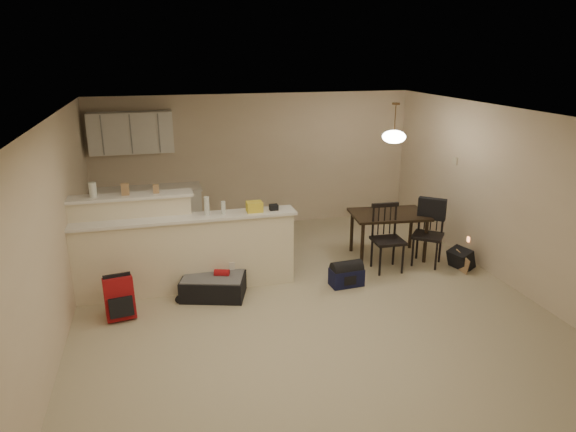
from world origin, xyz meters
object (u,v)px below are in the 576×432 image
object	(u,v)px
pendant_lamp	(394,136)
red_backpack	(119,298)
suitcase	(213,287)
dining_chair_near	(388,239)
dining_table	(389,219)
black_daypack	(461,259)
dining_chair_far	(428,234)
navy_duffel	(346,277)

from	to	relation	value
pendant_lamp	red_backpack	xyz separation A→B (m)	(-4.14, -1.02, -1.72)
red_backpack	suitcase	bearing A→B (deg)	4.36
dining_chair_near	suitcase	xyz separation A→B (m)	(-2.69, -0.22, -0.37)
dining_table	pendant_lamp	xyz separation A→B (m)	(0.00, 0.00, 1.33)
dining_chair_near	suitcase	world-z (taller)	dining_chair_near
red_backpack	black_daypack	size ratio (longest dim) A/B	1.57
dining_table	dining_chair_far	size ratio (longest dim) A/B	1.25
dining_table	navy_duffel	distance (m)	1.44
dining_table	dining_chair_near	xyz separation A→B (m)	(-0.24, -0.50, -0.14)
pendant_lamp	black_daypack	bearing A→B (deg)	-38.28
red_backpack	navy_duffel	distance (m)	3.12
dining_chair_far	navy_duffel	distance (m)	1.60
suitcase	red_backpack	xyz separation A→B (m)	(-1.21, -0.29, 0.12)
dining_chair_far	black_daypack	xyz separation A→B (m)	(0.45, -0.27, -0.36)
dining_table	dining_chair_far	bearing A→B (deg)	-37.65
dining_chair_near	navy_duffel	xyz separation A→B (m)	(-0.79, -0.35, -0.39)
dining_table	navy_duffel	size ratio (longest dim) A/B	2.72
dining_table	red_backpack	distance (m)	4.28
dining_table	pendant_lamp	distance (m)	1.33
dining_table	red_backpack	size ratio (longest dim) A/B	2.38
dining_chair_near	black_daypack	bearing A→B (deg)	-8.59
pendant_lamp	suitcase	distance (m)	3.54
pendant_lamp	red_backpack	bearing A→B (deg)	-166.23
dining_chair_far	black_daypack	size ratio (longest dim) A/B	2.99
pendant_lamp	black_daypack	xyz separation A→B (m)	(0.92, -0.72, -1.84)
dining_chair_near	dining_chair_far	size ratio (longest dim) A/B	1.01
red_backpack	navy_duffel	bearing A→B (deg)	-6.31
pendant_lamp	red_backpack	size ratio (longest dim) A/B	1.16
pendant_lamp	dining_chair_near	size ratio (longest dim) A/B	0.60
dining_table	pendant_lamp	bearing A→B (deg)	0.00
pendant_lamp	navy_duffel	world-z (taller)	pendant_lamp
dining_chair_near	black_daypack	xyz separation A→B (m)	(1.15, -0.22, -0.36)
dining_chair_near	red_backpack	distance (m)	3.95
navy_duffel	dining_chair_far	bearing A→B (deg)	11.01
dining_chair_far	suitcase	distance (m)	3.43
suitcase	black_daypack	xyz separation A→B (m)	(3.85, 0.00, 0.01)
suitcase	navy_duffel	bearing A→B (deg)	13.03
pendant_lamp	black_daypack	distance (m)	2.18
suitcase	pendant_lamp	bearing A→B (deg)	30.95
dining_table	dining_chair_far	world-z (taller)	dining_chair_far
dining_chair_near	dining_chair_far	distance (m)	0.70
black_daypack	red_backpack	bearing A→B (deg)	77.17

